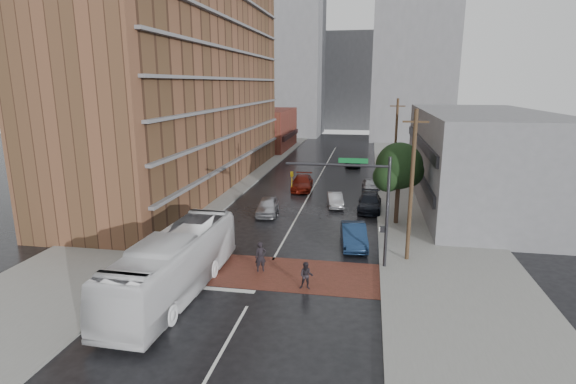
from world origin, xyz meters
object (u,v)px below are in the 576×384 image
Objects in this scene: car_travel_b at (335,200)px; car_parked_near at (354,235)px; car_travel_c at (302,183)px; car_parked_far at (370,185)px; car_travel_a at (267,206)px; pedestrian_a at (261,257)px; suv_travel at (353,163)px; pedestrian_b at (306,276)px; transit_bus at (175,264)px; car_parked_mid at (370,203)px.

car_parked_near is at bearing -88.17° from car_travel_b.
car_travel_c reaches higher than car_parked_far.
pedestrian_a is at bearing -84.44° from car_travel_a.
car_travel_c is (-0.73, 22.49, -0.19)m from pedestrian_a.
car_travel_b is at bearing -98.78° from suv_travel.
pedestrian_a is at bearing 146.46° from pedestrian_b.
pedestrian_b is (7.15, 1.81, -0.93)m from transit_bus.
car_travel_c reaches higher than car_parked_mid.
suv_travel is (4.23, 37.57, -0.38)m from pedestrian_a.
pedestrian_b is 7.93m from car_parked_near.
car_parked_mid is at bearing -90.29° from suv_travel.
car_parked_near is at bearing -45.83° from car_travel_a.
car_parked_mid is (7.40, -7.12, -0.03)m from car_travel_c.
car_parked_mid is at bearing -47.40° from car_travel_c.
pedestrian_b is at bearing -84.47° from car_travel_c.
pedestrian_b is 0.31× the size of car_parked_mid.
pedestrian_a is 0.49× the size of car_parked_far.
car_travel_c is 1.04× the size of car_parked_mid.
pedestrian_a is (3.99, 3.78, -0.78)m from transit_bus.
car_travel_a is at bearing -156.18° from car_travel_b.
pedestrian_a is at bearing -111.30° from car_parked_far.
pedestrian_b is at bearing -99.64° from car_parked_mid.
car_parked_far is (2.44, -14.28, 0.08)m from suv_travel.
car_parked_near is 0.95× the size of car_parked_mid.
car_parked_far is at bearing 79.98° from car_parked_near.
car_travel_b is at bearing -60.20° from car_travel_c.
car_parked_near is (1.34, -31.99, 0.23)m from suv_travel.
pedestrian_a reaches higher than car_parked_mid.
pedestrian_a is 0.39× the size of car_parked_near.
pedestrian_a is at bearing -111.57° from car_travel_b.
car_travel_a is (-2.38, 12.37, -0.20)m from pedestrian_a.
car_parked_far is (6.67, 23.29, -0.30)m from pedestrian_a.
pedestrian_a is 1.19× the size of pedestrian_b.
pedestrian_a is 16.75m from car_parked_mid.
car_parked_mid is at bearing 12.98° from car_travel_a.
car_travel_b is 0.73× the size of car_travel_c.
transit_bus reaches higher than car_parked_far.
suv_travel is at bearing 68.32° from car_travel_c.
car_travel_c is 18.04m from car_parked_near.
suv_travel is (4.95, 15.08, -0.20)m from car_travel_c.
car_parked_near reaches higher than car_travel_c.
car_parked_mid is (10.65, 19.15, -0.99)m from transit_bus.
transit_bus reaches higher than pedestrian_a.
transit_bus is 2.42× the size of car_parked_mid.
car_travel_c reaches higher than car_travel_a.
transit_bus is 26.49m from car_travel_c.
transit_bus reaches higher than car_parked_near.
pedestrian_a reaches higher than suv_travel.
car_travel_b is 0.93× the size of suv_travel.
car_travel_a is 1.16× the size of car_parked_far.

